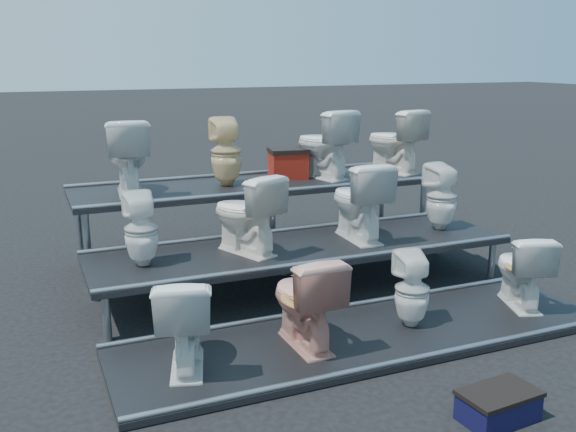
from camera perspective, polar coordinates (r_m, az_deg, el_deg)
name	(u,v)px	position (r m, az deg, el deg)	size (l,w,h in m)	color
ground	(302,289)	(6.55, 1.26, -6.50)	(80.00, 80.00, 0.00)	black
tier_front	(366,336)	(5.47, 6.91, -10.58)	(4.20, 1.20, 0.06)	black
tier_mid	(302,267)	(6.47, 1.27, -4.59)	(4.20, 1.20, 0.46)	black
tier_back	(258,219)	(7.57, -2.72, -0.24)	(4.20, 1.20, 0.86)	black
toilet_0	(185,321)	(4.79, -9.19, -9.17)	(0.41, 0.72, 0.73)	silver
toilet_1	(305,300)	(5.07, 1.49, -7.45)	(0.43, 0.75, 0.76)	tan
toilet_2	(412,289)	(5.55, 10.97, -6.41)	(0.29, 0.30, 0.65)	silver
toilet_3	(521,269)	(6.24, 20.02, -4.47)	(0.39, 0.68, 0.69)	silver
toilet_4	(141,229)	(5.87, -12.93, -1.16)	(0.30, 0.31, 0.67)	silver
toilet_5	(245,214)	(6.09, -3.80, 0.22)	(0.43, 0.76, 0.77)	white
toilet_6	(358,200)	(6.57, 6.28, 1.38)	(0.45, 0.80, 0.81)	silver
toilet_7	(442,197)	(7.12, 13.50, 1.68)	(0.32, 0.33, 0.72)	silver
toilet_8	(128,156)	(7.05, -14.06, 5.17)	(0.45, 0.78, 0.80)	silver
toilet_9	(226,152)	(7.29, -5.53, 5.70)	(0.35, 0.35, 0.77)	beige
toilet_10	(323,144)	(7.73, 3.15, 6.42)	(0.46, 0.81, 0.82)	silver
toilet_11	(394,141)	(8.21, 9.39, 6.61)	(0.45, 0.78, 0.80)	white
red_crate	(288,165)	(7.75, 0.01, 4.53)	(0.43, 0.34, 0.31)	maroon
step_stool	(498,407)	(4.54, 18.17, -15.87)	(0.49, 0.29, 0.18)	black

